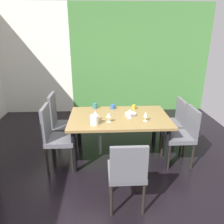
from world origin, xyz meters
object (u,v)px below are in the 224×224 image
object	(u,v)px
wine_glass_corner	(130,111)
wine_glass_east	(146,114)
chair_left_far	(60,121)
serving_bowl_center	(131,114)
cup_south	(134,107)
cup_rear	(95,106)
wine_glass_west	(109,115)
chair_right_far	(173,121)
chair_head_near	(127,171)
dining_table	(119,121)
wine_glass_front	(95,113)
pitcher_left	(94,120)
chair_left_near	(55,134)
cup_near_window	(113,107)
chair_right_near	(184,133)

from	to	relation	value
wine_glass_corner	wine_glass_east	size ratio (longest dim) A/B	1.00
chair_left_far	serving_bowl_center	world-z (taller)	chair_left_far
wine_glass_corner	cup_south	bearing A→B (deg)	72.90
wine_glass_corner	cup_rear	bearing A→B (deg)	138.68
wine_glass_west	chair_right_far	bearing A→B (deg)	22.37
wine_glass_corner	wine_glass_east	bearing A→B (deg)	-29.37
chair_left_far	serving_bowl_center	size ratio (longest dim) A/B	5.81
chair_head_near	dining_table	bearing A→B (deg)	89.74
wine_glass_corner	cup_rear	world-z (taller)	wine_glass_corner
dining_table	wine_glass_front	distance (m)	0.46
wine_glass_east	pitcher_left	size ratio (longest dim) A/B	1.06
chair_left_near	cup_rear	distance (m)	0.95
wine_glass_front	cup_near_window	xyz separation A→B (m)	(0.30, 0.55, -0.08)
chair_head_near	cup_near_window	world-z (taller)	chair_head_near
chair_head_near	cup_south	distance (m)	1.62
chair_left_far	chair_head_near	bearing A→B (deg)	34.80
chair_right_near	serving_bowl_center	world-z (taller)	chair_right_near
chair_right_far	wine_glass_corner	distance (m)	0.97
pitcher_left	cup_rear	bearing A→B (deg)	90.59
chair_left_far	wine_glass_front	xyz separation A→B (m)	(0.64, -0.41, 0.28)
dining_table	chair_left_near	xyz separation A→B (m)	(-1.03, -0.26, -0.09)
wine_glass_front	cup_south	distance (m)	0.86
chair_left_far	chair_right_far	bearing A→B (deg)	90.00
cup_near_window	wine_glass_west	bearing A→B (deg)	-98.82
chair_left_far	pitcher_left	xyz separation A→B (m)	(0.63, -0.57, 0.24)
chair_head_near	chair_left_far	distance (m)	1.80
wine_glass_west	pitcher_left	world-z (taller)	wine_glass_west
chair_head_near	cup_south	size ratio (longest dim) A/B	12.09
cup_south	pitcher_left	world-z (taller)	pitcher_left
serving_bowl_center	pitcher_left	xyz separation A→B (m)	(-0.60, -0.36, 0.06)
chair_left_near	wine_glass_corner	bearing A→B (deg)	98.50
chair_left_near	serving_bowl_center	bearing A→B (deg)	104.03
chair_head_near	wine_glass_corner	distance (m)	1.19
serving_bowl_center	cup_south	size ratio (longest dim) A/B	2.39
wine_glass_corner	serving_bowl_center	distance (m)	0.16
cup_south	pitcher_left	size ratio (longest dim) A/B	0.52
chair_left_near	wine_glass_corner	world-z (taller)	chair_left_near
chair_left_near	wine_glass_west	distance (m)	0.89
chair_head_near	wine_glass_west	bearing A→B (deg)	100.21
chair_right_far	serving_bowl_center	xyz separation A→B (m)	(-0.82, -0.21, 0.23)
cup_south	chair_right_near	bearing A→B (deg)	-40.22
chair_left_far	wine_glass_east	bearing A→B (deg)	71.75
chair_left_far	wine_glass_front	distance (m)	0.81
chair_head_near	wine_glass_corner	xyz separation A→B (m)	(0.17, 1.14, 0.33)
chair_left_far	cup_south	bearing A→B (deg)	94.06
chair_left_far	dining_table	bearing A→B (deg)	75.91
wine_glass_corner	cup_rear	xyz separation A→B (m)	(-0.57, 0.50, -0.07)
chair_left_near	wine_glass_west	xyz separation A→B (m)	(0.85, 0.02, 0.29)
chair_head_near	chair_left_near	bearing A→B (deg)	136.86
dining_table	chair_right_far	xyz separation A→B (m)	(1.02, 0.26, -0.12)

